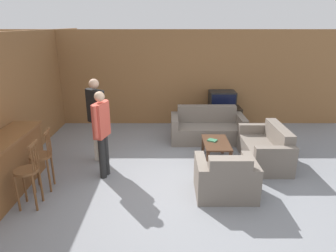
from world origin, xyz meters
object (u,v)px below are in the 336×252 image
book_on_table (211,140)px  person_by_window (95,116)px  loveseat_right (264,149)px  coffee_table (215,145)px  armchair_near (224,179)px  couch_far (206,129)px  tv_unit (220,117)px  bar_chair_mid (41,160)px  tv (221,99)px  person_by_counter (101,130)px  bar_chair_near (27,175)px

book_on_table → person_by_window: bearing=-179.1°
loveseat_right → coffee_table: loveseat_right is taller
armchair_near → book_on_table: size_ratio=4.27×
couch_far → tv_unit: size_ratio=1.69×
bar_chair_mid → tv: bearing=42.4°
tv → person_by_window: (-2.91, -2.18, 0.20)m
bar_chair_mid → coffee_table: 3.32m
loveseat_right → tv_unit: loveseat_right is taller
tv → person_by_counter: bearing=-133.1°
couch_far → tv_unit: 1.12m
armchair_near → person_by_counter: bearing=162.6°
armchair_near → tv_unit: armchair_near is taller
bar_chair_mid → loveseat_right: size_ratio=0.73×
bar_chair_mid → coffee_table: bar_chair_mid is taller
bar_chair_near → bar_chair_mid: (-0.00, 0.54, 0.00)m
bar_chair_near → tv: size_ratio=1.54×
bar_chair_near → couch_far: bar_chair_near is taller
armchair_near → coffee_table: armchair_near is taller
bar_chair_near → person_by_window: (0.70, 1.65, 0.45)m
bar_chair_near → loveseat_right: 4.46m
armchair_near → tv: 3.58m
book_on_table → person_by_counter: 2.27m
bar_chair_near → book_on_table: bar_chair_near is taller
bar_chair_mid → tv: (3.61, 3.30, 0.24)m
tv_unit → tv: size_ratio=1.51×
armchair_near → loveseat_right: bearing=50.1°
bar_chair_mid → loveseat_right: 4.29m
tv_unit → armchair_near: bearing=-98.3°
bar_chair_near → armchair_near: (3.10, 0.32, -0.25)m
person_by_counter → book_on_table: bearing=18.2°
couch_far → tv: 1.22m
couch_far → armchair_near: bearing=-90.2°
couch_far → tv_unit: (0.51, 1.00, -0.01)m
bar_chair_near → book_on_table: (3.06, 1.69, -0.10)m
person_by_window → armchair_near: bearing=-29.1°
loveseat_right → coffee_table: (-1.02, 0.04, 0.07)m
coffee_table → book_on_table: bearing=140.6°
bar_chair_near → loveseat_right: bar_chair_near is taller
tv → book_on_table: (-0.55, -2.15, -0.34)m
loveseat_right → person_by_counter: 3.32m
loveseat_right → person_by_counter: (-3.21, -0.59, 0.64)m
tv_unit → person_by_counter: (-2.66, -2.84, 0.64)m
tv_unit → person_by_window: person_by_window is taller
bar_chair_mid → coffee_table: (3.13, 1.09, -0.19)m
armchair_near → person_by_counter: person_by_counter is taller
tv → person_by_counter: person_by_counter is taller
tv_unit → book_on_table: size_ratio=4.56×
armchair_near → coffee_table: size_ratio=1.10×
book_on_table → person_by_counter: bearing=-161.8°
armchair_near → loveseat_right: 1.65m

